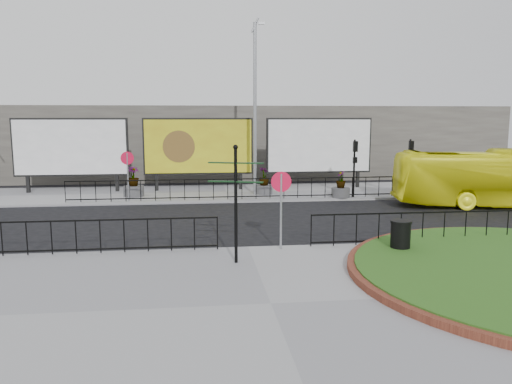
{
  "coord_description": "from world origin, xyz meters",
  "views": [
    {
      "loc": [
        -1.59,
        -15.59,
        4.27
      ],
      "look_at": [
        0.38,
        1.06,
        1.74
      ],
      "focal_mm": 35.0,
      "sensor_mm": 36.0,
      "label": 1
    }
  ],
  "objects": [
    {
      "name": "ground",
      "position": [
        0.0,
        0.0,
        0.0
      ],
      "size": [
        90.0,
        90.0,
        0.0
      ],
      "primitive_type": "plane",
      "color": "black",
      "rests_on": "ground"
    },
    {
      "name": "pavement_near",
      "position": [
        0.0,
        -5.0,
        0.06
      ],
      "size": [
        30.0,
        10.0,
        0.12
      ],
      "primitive_type": "cube",
      "color": "gray",
      "rests_on": "ground"
    },
    {
      "name": "pavement_far",
      "position": [
        0.0,
        12.0,
        0.06
      ],
      "size": [
        44.0,
        6.0,
        0.12
      ],
      "primitive_type": "cube",
      "color": "gray",
      "rests_on": "ground"
    },
    {
      "name": "railing_near_left",
      "position": [
        -6.0,
        -0.3,
        0.67
      ],
      "size": [
        10.0,
        0.1,
        1.1
      ],
      "primitive_type": null,
      "color": "black",
      "rests_on": "pavement_near"
    },
    {
      "name": "railing_near_right",
      "position": [
        6.5,
        -0.3,
        0.67
      ],
      "size": [
        9.0,
        0.1,
        1.1
      ],
      "primitive_type": null,
      "color": "black",
      "rests_on": "pavement_near"
    },
    {
      "name": "railing_far",
      "position": [
        1.0,
        9.3,
        0.67
      ],
      "size": [
        18.0,
        0.1,
        1.1
      ],
      "primitive_type": null,
      "color": "black",
      "rests_on": "pavement_far"
    },
    {
      "name": "speed_sign_far",
      "position": [
        -5.0,
        9.4,
        1.92
      ],
      "size": [
        0.64,
        0.07,
        2.47
      ],
      "color": "gray",
      "rests_on": "pavement_far"
    },
    {
      "name": "speed_sign_near",
      "position": [
        1.0,
        -0.4,
        1.92
      ],
      "size": [
        0.64,
        0.07,
        2.47
      ],
      "color": "gray",
      "rests_on": "pavement_near"
    },
    {
      "name": "billboard_left",
      "position": [
        -8.5,
        12.97,
        2.6
      ],
      "size": [
        6.2,
        0.31,
        4.1
      ],
      "color": "black",
      "rests_on": "pavement_far"
    },
    {
      "name": "billboard_mid",
      "position": [
        -1.5,
        12.97,
        2.6
      ],
      "size": [
        6.2,
        0.31,
        4.1
      ],
      "color": "black",
      "rests_on": "pavement_far"
    },
    {
      "name": "billboard_right",
      "position": [
        5.5,
        12.97,
        2.6
      ],
      "size": [
        6.2,
        0.31,
        4.1
      ],
      "color": "black",
      "rests_on": "pavement_far"
    },
    {
      "name": "lamp_post",
      "position": [
        1.51,
        11.0,
        4.83
      ],
      "size": [
        0.74,
        0.18,
        9.23
      ],
      "color": "gray",
      "rests_on": "pavement_far"
    },
    {
      "name": "signal_pole_a",
      "position": [
        6.5,
        9.34,
        2.1
      ],
      "size": [
        0.22,
        0.26,
        3.0
      ],
      "color": "black",
      "rests_on": "pavement_far"
    },
    {
      "name": "signal_pole_b",
      "position": [
        9.5,
        9.34,
        2.1
      ],
      "size": [
        0.22,
        0.26,
        3.0
      ],
      "color": "black",
      "rests_on": "pavement_far"
    },
    {
      "name": "building_backdrop",
      "position": [
        0.0,
        22.0,
        2.5
      ],
      "size": [
        40.0,
        10.0,
        5.0
      ],
      "primitive_type": "cube",
      "color": "#656158",
      "rests_on": "ground"
    },
    {
      "name": "fingerpost_sign",
      "position": [
        -0.52,
        -1.73,
        2.16
      ],
      "size": [
        1.57,
        0.67,
        3.39
      ],
      "rotation": [
        0.0,
        0.0,
        -0.34
      ],
      "color": "black",
      "rests_on": "pavement_near"
    },
    {
      "name": "litter_bin",
      "position": [
        4.5,
        -1.46,
        0.65
      ],
      "size": [
        0.64,
        0.64,
        1.05
      ],
      "color": "black",
      "rests_on": "pavement_near"
    },
    {
      "name": "bus",
      "position": [
        12.79,
        6.43,
        1.38
      ],
      "size": [
        10.15,
        4.07,
        2.76
      ],
      "primitive_type": "imported",
      "rotation": [
        0.0,
        0.0,
        1.39
      ],
      "color": "yellow",
      "rests_on": "ground"
    },
    {
      "name": "planter_a",
      "position": [
        -4.94,
        10.99,
        0.67
      ],
      "size": [
        1.06,
        1.06,
        1.57
      ],
      "color": "#4C4C4F",
      "rests_on": "pavement_far"
    },
    {
      "name": "planter_b",
      "position": [
        2.0,
        11.0,
        0.68
      ],
      "size": [
        0.91,
        0.91,
        1.47
      ],
      "color": "#4C4C4F",
      "rests_on": "pavement_far"
    },
    {
      "name": "planter_c",
      "position": [
        5.82,
        9.4,
        0.59
      ],
      "size": [
        0.95,
        0.95,
        1.38
      ],
      "color": "#4C4C4F",
      "rests_on": "pavement_far"
    }
  ]
}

